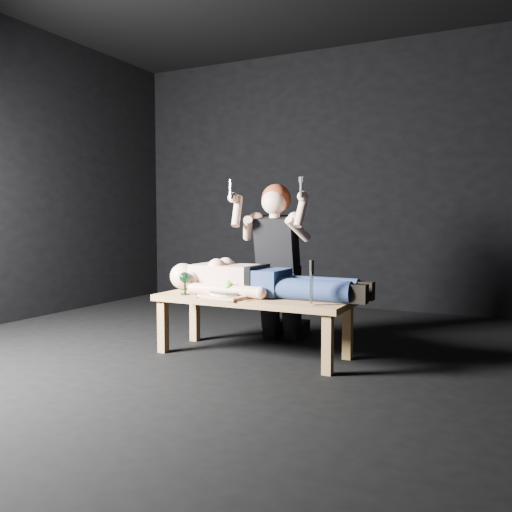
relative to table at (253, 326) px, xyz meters
The scene contains 13 objects.
ground 0.34m from the table, behind, with size 5.00×5.00×0.00m, color black.
back_wall 2.82m from the table, 95.70° to the left, with size 5.00×5.00×0.00m, color black.
table is the anchor object (origin of this frame).
lying_man 0.37m from the table, 60.36° to the left, with size 1.53×0.47×0.27m, color #D5A489, non-canonical shape.
kneeling_woman 0.73m from the table, 92.95° to the left, with size 0.72×0.81×1.35m, color black, non-canonical shape.
serving_tray 0.31m from the table, 139.10° to the right, with size 0.36×0.26×0.02m, color tan.
plate 0.33m from the table, 139.10° to the right, with size 0.24×0.24×0.02m, color white.
apple 0.35m from the table, 137.50° to the right, with size 0.08×0.08×0.08m, color green.
goblet 0.62m from the table, 164.17° to the right, with size 0.08×0.08×0.17m, color black, non-canonical shape.
fork_flat 0.47m from the table, 153.20° to the right, with size 0.01×0.16×0.01m, color #B2B2B7.
knife_flat 0.29m from the table, 62.24° to the right, with size 0.01×0.16×0.01m, color #B2B2B7.
spoon_flat 0.24m from the table, 77.22° to the right, with size 0.01×0.16×0.01m, color #B2B2B7.
carving_knife 0.68m from the table, 19.41° to the right, with size 0.04×0.04×0.30m, color #B2B2B7, non-canonical shape.
Camera 1 is at (2.03, -3.57, 1.03)m, focal length 37.69 mm.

